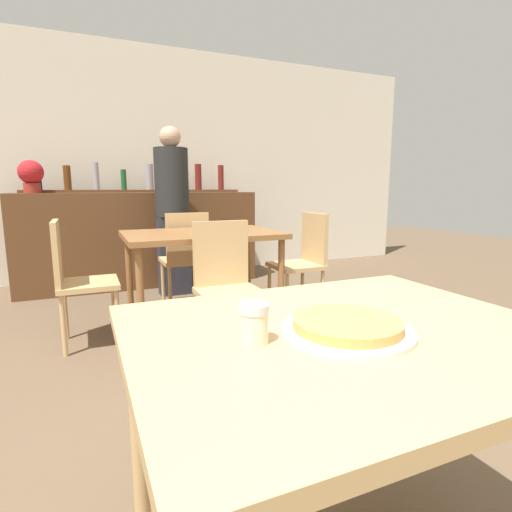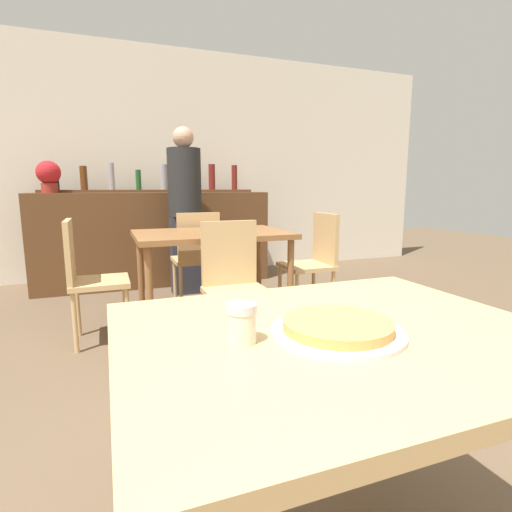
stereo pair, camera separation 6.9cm
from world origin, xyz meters
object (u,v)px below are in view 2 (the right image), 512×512
at_px(person_standing, 185,205).
at_px(chair_far_side_left, 87,273).
at_px(pizza_tray, 337,328).
at_px(cheese_shaker, 241,323).
at_px(chair_far_side_front, 234,279).
at_px(potted_plant, 49,175).
at_px(chair_far_side_right, 315,257).
at_px(chair_far_side_back, 197,253).

bearing_deg(person_standing, chair_far_side_left, -129.21).
height_order(pizza_tray, cheese_shaker, cheese_shaker).
xyz_separation_m(chair_far_side_front, cheese_shaker, (-0.49, -1.61, 0.29)).
height_order(chair_far_side_front, chair_far_side_left, same).
distance_m(chair_far_side_left, person_standing, 1.52).
height_order(pizza_tray, person_standing, person_standing).
xyz_separation_m(person_standing, potted_plant, (-1.30, 0.53, 0.31)).
height_order(chair_far_side_right, pizza_tray, chair_far_side_right).
bearing_deg(chair_far_side_front, chair_far_side_left, 148.28).
xyz_separation_m(pizza_tray, cheese_shaker, (-0.23, 0.04, 0.03)).
distance_m(person_standing, potted_plant, 1.44).
xyz_separation_m(chair_far_side_left, chair_far_side_right, (1.82, 0.00, 0.00)).
bearing_deg(chair_far_side_left, pizza_tray, -163.44).
relative_size(chair_far_side_front, potted_plant, 2.72).
bearing_deg(chair_far_side_back, person_standing, -91.38).
relative_size(chair_far_side_front, chair_far_side_back, 1.00).
relative_size(pizza_tray, person_standing, 0.19).
bearing_deg(chair_far_side_left, potted_plant, 12.69).
height_order(chair_far_side_front, cheese_shaker, chair_far_side_front).
height_order(chair_far_side_left, person_standing, person_standing).
xyz_separation_m(chair_far_side_back, chair_far_side_right, (0.91, -0.56, 0.00)).
distance_m(chair_far_side_front, cheese_shaker, 1.71).
xyz_separation_m(chair_far_side_front, chair_far_side_left, (-0.91, 0.56, 0.00)).
relative_size(pizza_tray, cheese_shaker, 3.50).
bearing_deg(chair_far_side_front, person_standing, 89.54).
height_order(chair_far_side_back, chair_far_side_left, same).
bearing_deg(chair_far_side_left, cheese_shaker, -169.00).
bearing_deg(chair_far_side_right, chair_far_side_front, -58.28).
relative_size(chair_far_side_back, chair_far_side_left, 1.00).
height_order(chair_far_side_front, chair_far_side_back, same).
height_order(chair_far_side_front, person_standing, person_standing).
distance_m(chair_far_side_back, chair_far_side_left, 1.07).
bearing_deg(chair_far_side_back, chair_far_side_front, 90.00).
bearing_deg(cheese_shaker, chair_far_side_front, 73.05).
relative_size(chair_far_side_left, chair_far_side_right, 1.00).
relative_size(chair_far_side_back, potted_plant, 2.72).
xyz_separation_m(chair_far_side_right, cheese_shaker, (-1.40, -2.17, 0.29)).
xyz_separation_m(chair_far_side_back, cheese_shaker, (-0.49, -2.74, 0.29)).
height_order(chair_far_side_back, cheese_shaker, chair_far_side_back).
relative_size(chair_far_side_back, pizza_tray, 2.74).
bearing_deg(person_standing, chair_far_side_right, -51.64).
bearing_deg(cheese_shaker, chair_far_side_back, 79.85).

